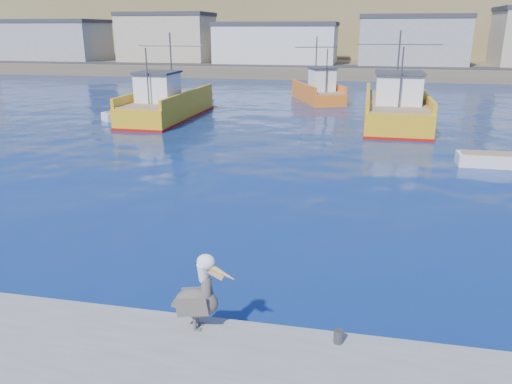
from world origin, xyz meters
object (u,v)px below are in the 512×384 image
at_px(boat_orange, 319,91).
at_px(pelican, 199,297).
at_px(trawler_yellow_a, 166,105).
at_px(skiff_left, 127,115).
at_px(skiff_mid, 496,161).
at_px(trawler_yellow_b, 395,109).

height_order(boat_orange, pelican, boat_orange).
bearing_deg(boat_orange, trawler_yellow_a, -131.75).
height_order(skiff_left, skiff_mid, skiff_mid).
xyz_separation_m(trawler_yellow_a, skiff_mid, (21.85, -10.00, -0.78)).
bearing_deg(trawler_yellow_a, trawler_yellow_b, 4.52).
bearing_deg(trawler_yellow_b, pelican, -101.14).
distance_m(skiff_left, pelican, 30.90).
distance_m(trawler_yellow_b, skiff_left, 20.57).
xyz_separation_m(trawler_yellow_a, skiff_left, (-3.07, -0.63, -0.79)).
relative_size(trawler_yellow_a, trawler_yellow_b, 0.90).
height_order(trawler_yellow_b, skiff_left, trawler_yellow_b).
bearing_deg(trawler_yellow_a, boat_orange, 48.25).
bearing_deg(boat_orange, skiff_left, -137.44).
distance_m(boat_orange, skiff_left, 18.85).
distance_m(boat_orange, skiff_mid, 24.73).
height_order(skiff_left, pelican, pelican).
bearing_deg(boat_orange, pelican, -88.80).
distance_m(trawler_yellow_b, skiff_mid, 12.25).
distance_m(trawler_yellow_b, pelican, 29.72).
height_order(boat_orange, skiff_mid, boat_orange).
distance_m(trawler_yellow_a, boat_orange, 16.23).
height_order(trawler_yellow_a, boat_orange, trawler_yellow_a).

